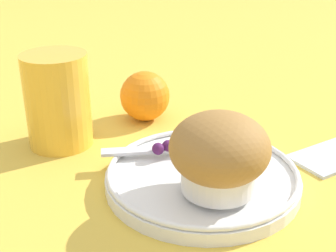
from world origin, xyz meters
TOP-DOWN VIEW (x-y plane):
  - ground_plane at (0.00, 0.00)m, footprint 3.00×3.00m
  - plate at (0.01, 0.01)m, footprint 0.21×0.21m
  - muffin at (-0.00, -0.03)m, footprint 0.10×0.10m
  - cream_ramekin at (0.05, 0.04)m, footprint 0.05×0.05m
  - berry_pair at (-0.01, 0.06)m, footprint 0.03×0.01m
  - butter_knife at (0.01, 0.06)m, footprint 0.16×0.08m
  - orange_fruit at (0.05, 0.19)m, footprint 0.07×0.07m
  - juice_glass at (-0.08, 0.18)m, footprint 0.08×0.08m
  - folded_napkin at (0.18, -0.03)m, footprint 0.11×0.06m

SIDE VIEW (x-z plane):
  - ground_plane at x=0.00m, z-range 0.00..0.00m
  - folded_napkin at x=0.18m, z-range 0.00..0.01m
  - plate at x=0.01m, z-range 0.00..0.02m
  - butter_knife at x=0.01m, z-range 0.02..0.02m
  - berry_pair at x=-0.01m, z-range 0.02..0.03m
  - cream_ramekin at x=0.05m, z-range 0.02..0.04m
  - orange_fruit at x=0.05m, z-range 0.00..0.07m
  - juice_glass at x=-0.08m, z-range 0.00..0.12m
  - muffin at x=0.00m, z-range 0.02..0.10m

